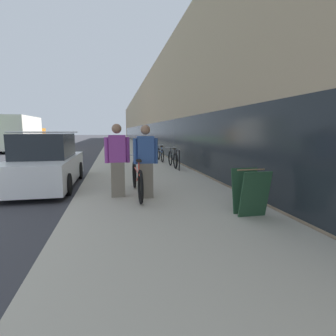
{
  "coord_description": "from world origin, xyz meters",
  "views": [
    {
      "loc": [
        4.97,
        -4.23,
        1.72
      ],
      "look_at": [
        8.64,
        13.39,
        -0.84
      ],
      "focal_mm": 28.0,
      "sensor_mm": 36.0,
      "label": 1
    }
  ],
  "objects_px": {
    "bike_rack_hoop": "(178,158)",
    "cruiser_bike_middle": "(160,154)",
    "parked_sedan_curbside": "(46,163)",
    "moving_truck": "(20,134)",
    "person_rider": "(146,162)",
    "cruiser_bike_nearest": "(173,159)",
    "tandem_bicycle": "(137,179)",
    "person_bystander": "(117,161)",
    "sandwich_board_sign": "(250,192)"
  },
  "relations": [
    {
      "from": "bike_rack_hoop",
      "to": "cruiser_bike_middle",
      "type": "xyz_separation_m",
      "value": [
        -0.14,
        3.28,
        -0.15
      ]
    },
    {
      "from": "parked_sedan_curbside",
      "to": "moving_truck",
      "type": "xyz_separation_m",
      "value": [
        -5.66,
        15.84,
        0.74
      ]
    },
    {
      "from": "person_rider",
      "to": "parked_sedan_curbside",
      "type": "height_order",
      "value": "person_rider"
    },
    {
      "from": "cruiser_bike_nearest",
      "to": "parked_sedan_curbside",
      "type": "distance_m",
      "value": 5.41
    },
    {
      "from": "bike_rack_hoop",
      "to": "person_rider",
      "type": "bearing_deg",
      "value": -113.33
    },
    {
      "from": "moving_truck",
      "to": "cruiser_bike_middle",
      "type": "bearing_deg",
      "value": -46.16
    },
    {
      "from": "tandem_bicycle",
      "to": "cruiser_bike_nearest",
      "type": "bearing_deg",
      "value": 67.24
    },
    {
      "from": "cruiser_bike_middle",
      "to": "bike_rack_hoop",
      "type": "bearing_deg",
      "value": -87.47
    },
    {
      "from": "cruiser_bike_nearest",
      "to": "cruiser_bike_middle",
      "type": "bearing_deg",
      "value": 92.85
    },
    {
      "from": "person_bystander",
      "to": "moving_truck",
      "type": "relative_size",
      "value": 0.25
    },
    {
      "from": "sandwich_board_sign",
      "to": "person_bystander",
      "type": "bearing_deg",
      "value": 141.2
    },
    {
      "from": "cruiser_bike_middle",
      "to": "moving_truck",
      "type": "bearing_deg",
      "value": 133.84
    },
    {
      "from": "bike_rack_hoop",
      "to": "moving_truck",
      "type": "height_order",
      "value": "moving_truck"
    },
    {
      "from": "person_bystander",
      "to": "sandwich_board_sign",
      "type": "height_order",
      "value": "person_bystander"
    },
    {
      "from": "person_rider",
      "to": "cruiser_bike_nearest",
      "type": "xyz_separation_m",
      "value": [
        1.83,
        5.12,
        -0.51
      ]
    },
    {
      "from": "tandem_bicycle",
      "to": "person_rider",
      "type": "height_order",
      "value": "person_rider"
    },
    {
      "from": "tandem_bicycle",
      "to": "moving_truck",
      "type": "height_order",
      "value": "moving_truck"
    },
    {
      "from": "person_rider",
      "to": "cruiser_bike_nearest",
      "type": "height_order",
      "value": "person_rider"
    },
    {
      "from": "person_bystander",
      "to": "bike_rack_hoop",
      "type": "xyz_separation_m",
      "value": [
        2.52,
        4.07,
        -0.38
      ]
    },
    {
      "from": "cruiser_bike_nearest",
      "to": "cruiser_bike_middle",
      "type": "xyz_separation_m",
      "value": [
        -0.12,
        2.46,
        -0.01
      ]
    },
    {
      "from": "bike_rack_hoop",
      "to": "cruiser_bike_middle",
      "type": "bearing_deg",
      "value": 92.53
    },
    {
      "from": "person_rider",
      "to": "sandwich_board_sign",
      "type": "distance_m",
      "value": 2.55
    },
    {
      "from": "tandem_bicycle",
      "to": "person_rider",
      "type": "bearing_deg",
      "value": -57.93
    },
    {
      "from": "person_bystander",
      "to": "sandwich_board_sign",
      "type": "relative_size",
      "value": 1.98
    },
    {
      "from": "person_bystander",
      "to": "cruiser_bike_middle",
      "type": "height_order",
      "value": "person_bystander"
    },
    {
      "from": "cruiser_bike_middle",
      "to": "moving_truck",
      "type": "distance_m",
      "value": 14.7
    },
    {
      "from": "tandem_bicycle",
      "to": "person_rider",
      "type": "xyz_separation_m",
      "value": [
        0.19,
        -0.3,
        0.48
      ]
    },
    {
      "from": "tandem_bicycle",
      "to": "bike_rack_hoop",
      "type": "distance_m",
      "value": 4.49
    },
    {
      "from": "tandem_bicycle",
      "to": "bike_rack_hoop",
      "type": "relative_size",
      "value": 2.95
    },
    {
      "from": "bike_rack_hoop",
      "to": "moving_truck",
      "type": "distance_m",
      "value": 17.29
    },
    {
      "from": "moving_truck",
      "to": "bike_rack_hoop",
      "type": "bearing_deg",
      "value": -53.37
    },
    {
      "from": "person_bystander",
      "to": "parked_sedan_curbside",
      "type": "relative_size",
      "value": 0.42
    },
    {
      "from": "tandem_bicycle",
      "to": "cruiser_bike_nearest",
      "type": "relative_size",
      "value": 1.44
    },
    {
      "from": "person_bystander",
      "to": "moving_truck",
      "type": "distance_m",
      "value": 19.56
    },
    {
      "from": "parked_sedan_curbside",
      "to": "person_rider",
      "type": "bearing_deg",
      "value": -39.79
    },
    {
      "from": "cruiser_bike_nearest",
      "to": "parked_sedan_curbside",
      "type": "bearing_deg",
      "value": -148.81
    },
    {
      "from": "cruiser_bike_nearest",
      "to": "sandwich_board_sign",
      "type": "relative_size",
      "value": 1.92
    },
    {
      "from": "sandwich_board_sign",
      "to": "moving_truck",
      "type": "distance_m",
      "value": 22.41
    },
    {
      "from": "tandem_bicycle",
      "to": "moving_truck",
      "type": "bearing_deg",
      "value": 114.82
    },
    {
      "from": "cruiser_bike_nearest",
      "to": "parked_sedan_curbside",
      "type": "height_order",
      "value": "parked_sedan_curbside"
    },
    {
      "from": "bike_rack_hoop",
      "to": "cruiser_bike_middle",
      "type": "relative_size",
      "value": 0.47
    },
    {
      "from": "person_bystander",
      "to": "cruiser_bike_middle",
      "type": "distance_m",
      "value": 7.74
    },
    {
      "from": "person_rider",
      "to": "person_bystander",
      "type": "height_order",
      "value": "person_bystander"
    },
    {
      "from": "bike_rack_hoop",
      "to": "person_bystander",
      "type": "bearing_deg",
      "value": -121.76
    },
    {
      "from": "tandem_bicycle",
      "to": "cruiser_bike_nearest",
      "type": "height_order",
      "value": "tandem_bicycle"
    },
    {
      "from": "person_rider",
      "to": "parked_sedan_curbside",
      "type": "bearing_deg",
      "value": 140.21
    },
    {
      "from": "parked_sedan_curbside",
      "to": "cruiser_bike_middle",
      "type": "bearing_deg",
      "value": 49.41
    },
    {
      "from": "person_bystander",
      "to": "person_rider",
      "type": "bearing_deg",
      "value": -18.94
    },
    {
      "from": "person_bystander",
      "to": "cruiser_bike_nearest",
      "type": "relative_size",
      "value": 1.04
    },
    {
      "from": "parked_sedan_curbside",
      "to": "moving_truck",
      "type": "bearing_deg",
      "value": 109.66
    }
  ]
}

